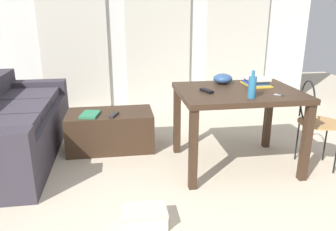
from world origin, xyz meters
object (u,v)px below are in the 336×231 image
object	(u,v)px
coffee_table	(111,130)
craft_table	(238,101)
scissors	(281,95)
bowl	(223,79)
tv_remote_on_table	(207,91)
book_stack	(256,81)
shoebox	(145,217)
tv_remote_primary	(114,115)
magazine	(90,114)
wire_chair	(313,115)
couch	(11,128)
bottle_near	(252,87)

from	to	relation	value
coffee_table	craft_table	distance (m)	1.46
coffee_table	scissors	xyz separation A→B (m)	(1.54, -0.88, 0.57)
craft_table	bowl	world-z (taller)	bowl
coffee_table	tv_remote_on_table	xyz separation A→B (m)	(0.92, -0.66, 0.58)
book_stack	shoebox	distance (m)	1.77
shoebox	bowl	bearing A→B (deg)	51.29
book_stack	scissors	bearing A→B (deg)	-83.43
coffee_table	scissors	size ratio (longest dim) A/B	10.27
tv_remote_primary	magazine	bearing A→B (deg)	-170.10
bowl	book_stack	xyz separation A→B (m)	(0.31, -0.12, -0.01)
tv_remote_on_table	scissors	bearing A→B (deg)	-40.63
craft_table	bowl	size ratio (longest dim) A/B	5.83
book_stack	shoebox	xyz separation A→B (m)	(-1.23, -1.03, -0.75)
craft_table	tv_remote_primary	world-z (taller)	craft_table
tv_remote_on_table	shoebox	size ratio (longest dim) A/B	0.48
craft_table	magazine	distance (m)	1.56
tv_remote_primary	shoebox	size ratio (longest dim) A/B	0.52
wire_chair	craft_table	bearing A→B (deg)	168.91
craft_table	bowl	distance (m)	0.34
tv_remote_primary	wire_chair	bearing A→B (deg)	3.68
book_stack	bowl	bearing A→B (deg)	159.33
wire_chair	scissors	size ratio (longest dim) A/B	9.59
craft_table	tv_remote_on_table	size ratio (longest dim) A/B	7.27
couch	bottle_near	world-z (taller)	bottle_near
tv_remote_on_table	shoebox	xyz separation A→B (m)	(-0.66, -0.82, -0.73)
coffee_table	magazine	size ratio (longest dim) A/B	3.72
coffee_table	wire_chair	size ratio (longest dim) A/B	1.07
tv_remote_primary	tv_remote_on_table	bearing A→B (deg)	-9.13
couch	craft_table	world-z (taller)	craft_table
tv_remote_primary	shoebox	xyz separation A→B (m)	(0.21, -1.34, -0.37)
scissors	bowl	bearing A→B (deg)	123.43
craft_table	tv_remote_on_table	xyz separation A→B (m)	(-0.32, -0.04, 0.12)
wire_chair	book_stack	xyz separation A→B (m)	(-0.47, 0.31, 0.28)
wire_chair	magazine	distance (m)	2.27
tv_remote_on_table	scissors	world-z (taller)	tv_remote_on_table
craft_table	scissors	size ratio (longest dim) A/B	12.46
wire_chair	bottle_near	size ratio (longest dim) A/B	3.68
book_stack	tv_remote_on_table	size ratio (longest dim) A/B	1.97
coffee_table	tv_remote_primary	size ratio (longest dim) A/B	5.47
bottle_near	book_stack	distance (m)	0.53
couch	wire_chair	xyz separation A→B (m)	(3.01, -0.72, 0.23)
tv_remote_on_table	scissors	distance (m)	0.66
craft_table	wire_chair	xyz separation A→B (m)	(0.72, -0.14, -0.13)
tv_remote_on_table	bottle_near	bearing A→B (deg)	-58.98
tv_remote_primary	shoebox	bearing A→B (deg)	-59.46
bowl	magazine	world-z (taller)	bowl
wire_chair	magazine	size ratio (longest dim) A/B	3.47
couch	tv_remote_primary	bearing A→B (deg)	-5.30
shoebox	bottle_near	bearing A→B (deg)	29.45
wire_chair	bottle_near	xyz separation A→B (m)	(-0.71, -0.15, 0.34)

